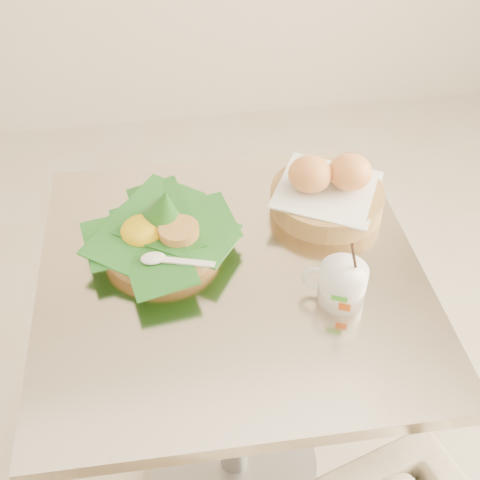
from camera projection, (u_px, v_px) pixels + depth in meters
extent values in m
plane|color=beige|center=(176.00, 477.00, 1.59)|extent=(3.60, 3.60, 0.00)
cylinder|color=gray|center=(234.00, 464.00, 1.60)|extent=(0.44, 0.44, 0.03)
cylinder|color=gray|center=(233.00, 387.00, 1.36)|extent=(0.07, 0.07, 0.69)
cube|color=beige|center=(231.00, 275.00, 1.12)|extent=(0.71, 0.71, 0.03)
cylinder|color=#AC8949|center=(162.00, 238.00, 1.14)|extent=(0.23, 0.23, 0.04)
cone|color=#1F5518|center=(163.00, 208.00, 1.10)|extent=(0.13, 0.14, 0.12)
ellipsoid|color=yellow|center=(143.00, 231.00, 1.12)|extent=(0.08, 0.08, 0.05)
cylinder|color=#CC9347|center=(179.00, 231.00, 1.11)|extent=(0.08, 0.08, 0.02)
cylinder|color=#AC8949|center=(327.00, 199.00, 1.22)|extent=(0.23, 0.23, 0.05)
cube|color=white|center=(328.00, 189.00, 1.21)|extent=(0.26, 0.26, 0.01)
ellipsoid|color=orange|center=(310.00, 174.00, 1.18)|extent=(0.09, 0.09, 0.07)
ellipsoid|color=orange|center=(350.00, 172.00, 1.19)|extent=(0.09, 0.09, 0.07)
cylinder|color=white|center=(342.00, 284.00, 1.03)|extent=(0.08, 0.08, 0.07)
torus|color=white|center=(316.00, 278.00, 1.04)|extent=(0.05, 0.03, 0.05)
cylinder|color=#502F17|center=(345.00, 271.00, 1.01)|extent=(0.07, 0.07, 0.01)
cylinder|color=black|center=(355.00, 261.00, 0.99)|extent=(0.04, 0.03, 0.10)
cube|color=green|center=(339.00, 299.00, 0.99)|extent=(0.03, 0.01, 0.01)
cube|color=orange|center=(345.00, 307.00, 1.00)|extent=(0.02, 0.01, 0.02)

